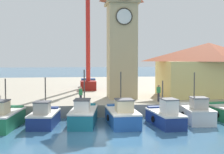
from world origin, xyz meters
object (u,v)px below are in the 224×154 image
object	(u,v)px
port_crane_near	(87,36)
fishing_boat_right_inner	(196,113)
port_crane_far	(88,40)
clock_tower	(122,34)
fishing_boat_left_outer	(3,118)
dock_worker_near_tower	(81,95)
dock_worker_along_quay	(159,93)
fishing_boat_left_inner	(44,117)
fishing_boat_mid_left	(83,115)
warehouse_right	(208,69)
fishing_boat_center	(122,115)
fishing_boat_mid_right	(165,116)

from	to	relation	value
port_crane_near	fishing_boat_right_inner	bearing A→B (deg)	-68.73
fishing_boat_right_inner	port_crane_far	distance (m)	19.09
clock_tower	port_crane_far	distance (m)	8.73
fishing_boat_right_inner	port_crane_far	world-z (taller)	port_crane_far
fishing_boat_left_outer	dock_worker_near_tower	size ratio (longest dim) A/B	3.14
port_crane_far	dock_worker_along_quay	bearing A→B (deg)	-61.12
fishing_boat_left_inner	fishing_boat_mid_left	size ratio (longest dim) A/B	0.84
port_crane_near	port_crane_far	distance (m)	5.23
warehouse_right	port_crane_near	distance (m)	18.64
fishing_boat_left_inner	warehouse_right	bearing A→B (deg)	25.83
warehouse_right	port_crane_near	xyz separation A→B (m)	(-12.88, 12.75, 4.36)
dock_worker_along_quay	clock_tower	bearing A→B (deg)	134.90
fishing_boat_center	port_crane_far	xyz separation A→B (m)	(-1.90, 16.32, 6.82)
fishing_boat_left_outer	dock_worker_along_quay	size ratio (longest dim) A/B	3.14
clock_tower	dock_worker_near_tower	size ratio (longest dim) A/B	8.75
fishing_boat_right_inner	clock_tower	xyz separation A→B (m)	(-5.09, 7.67, 7.02)
fishing_boat_left_inner	fishing_boat_mid_left	xyz separation A→B (m)	(3.07, 0.04, 0.07)
fishing_boat_mid_left	fishing_boat_center	xyz separation A→B (m)	(3.05, -0.47, -0.01)
fishing_boat_center	port_crane_far	bearing A→B (deg)	96.64
fishing_boat_mid_right	fishing_boat_center	bearing A→B (deg)	168.75
fishing_boat_right_inner	clock_tower	size ratio (longest dim) A/B	0.32
port_crane_near	port_crane_far	xyz separation A→B (m)	(-0.03, -5.16, -0.89)
clock_tower	dock_worker_along_quay	size ratio (longest dim) A/B	8.75
fishing_boat_mid_left	clock_tower	world-z (taller)	clock_tower
fishing_boat_left_inner	dock_worker_near_tower	bearing A→B (deg)	50.53
fishing_boat_mid_right	port_crane_near	size ratio (longest dim) A/B	0.25
fishing_boat_left_inner	port_crane_far	xyz separation A→B (m)	(4.23, 15.89, 6.88)
fishing_boat_left_outer	fishing_boat_center	size ratio (longest dim) A/B	1.02
fishing_boat_left_inner	fishing_boat_mid_right	distance (m)	9.51
fishing_boat_left_inner	fishing_boat_right_inner	size ratio (longest dim) A/B	0.95
fishing_boat_center	port_crane_near	bearing A→B (deg)	94.98
warehouse_right	fishing_boat_center	bearing A→B (deg)	-141.61
fishing_boat_mid_left	fishing_boat_center	size ratio (longest dim) A/B	1.03
port_crane_far	clock_tower	bearing A→B (deg)	-69.19
fishing_boat_center	fishing_boat_right_inner	size ratio (longest dim) A/B	1.10
fishing_boat_center	clock_tower	bearing A→B (deg)	81.62
fishing_boat_mid_right	dock_worker_near_tower	world-z (taller)	fishing_boat_mid_right
fishing_boat_left_outer	dock_worker_near_tower	world-z (taller)	fishing_boat_left_outer
fishing_boat_mid_right	fishing_boat_left_inner	bearing A→B (deg)	173.44
fishing_boat_center	fishing_boat_left_outer	bearing A→B (deg)	179.70
warehouse_right	port_crane_near	bearing A→B (deg)	135.28
fishing_boat_center	port_crane_near	distance (m)	22.89
fishing_boat_left_inner	clock_tower	size ratio (longest dim) A/B	0.30
fishing_boat_left_outer	fishing_boat_mid_right	size ratio (longest dim) A/B	1.09
fishing_boat_mid_left	fishing_boat_center	world-z (taller)	fishing_boat_mid_left
fishing_boat_left_outer	dock_worker_along_quay	xyz separation A→B (m)	(13.50, 4.97, 1.17)
dock_worker_along_quay	warehouse_right	bearing A→B (deg)	29.02
fishing_boat_left_inner	dock_worker_along_quay	world-z (taller)	fishing_boat_left_inner
fishing_boat_left_outer	port_crane_far	world-z (taller)	port_crane_far
fishing_boat_center	dock_worker_along_quay	size ratio (longest dim) A/B	3.07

